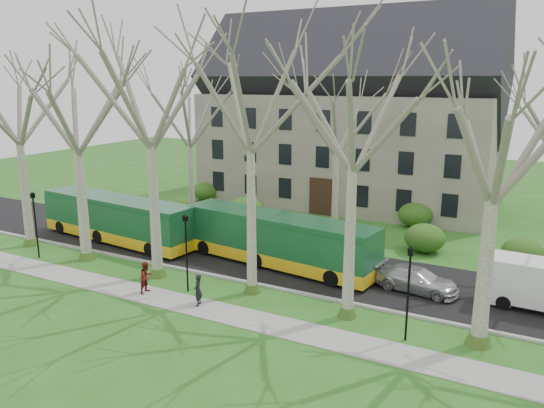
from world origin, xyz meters
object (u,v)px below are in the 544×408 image
Objects in this scene: pedestrian_a at (198,290)px; pedestrian_b at (146,277)px; bus_lead at (117,219)px; sedan at (417,280)px; bus_follow at (277,239)px.

pedestrian_a is 3.47m from pedestrian_b.
sedan is at bearing 7.61° from bus_lead.
bus_lead is 7.80× the size of pedestrian_a.
bus_lead is 1.00× the size of bus_follow.
bus_lead is 13.36m from pedestrian_a.
bus_follow is 7.84× the size of pedestrian_a.
pedestrian_b reaches higher than sedan.
sedan is at bearing -61.53° from pedestrian_b.
bus_lead is at bearing 51.88° from pedestrian_b.
pedestrian_a is (-0.75, -7.37, -0.80)m from bus_follow.
pedestrian_a is at bearing -91.53° from pedestrian_b.
pedestrian_a reaches higher than sedan.
bus_lead is 12.41m from bus_follow.
pedestrian_a is (-9.47, -7.11, 0.17)m from sedan.
pedestrian_b is at bearing -111.00° from pedestrian_a.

